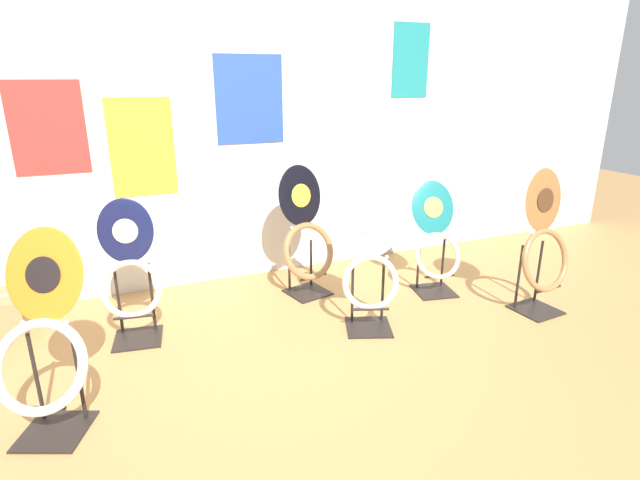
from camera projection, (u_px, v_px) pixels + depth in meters
ground_plane at (330, 424)px, 2.31m from camera, size 14.00×14.00×0.00m
wall_back at (221, 110)px, 3.61m from camera, size 8.00×0.07×2.60m
toilet_seat_display_orange_sun at (43, 348)px, 2.15m from camera, size 0.49×0.47×0.92m
toilet_seat_display_teal_sax at (435, 244)px, 3.64m from camera, size 0.39×0.40×0.81m
toilet_seat_display_navy_moon at (130, 275)px, 2.93m from camera, size 0.37×0.32×0.87m
toilet_seat_display_white_plain at (370, 262)px, 3.06m from camera, size 0.39×0.36×0.93m
toilet_seat_display_jazz_black at (306, 237)px, 3.58m from camera, size 0.45×0.34×0.94m
toilet_seat_display_woodgrain at (544, 244)px, 3.28m from camera, size 0.44×0.30×0.97m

